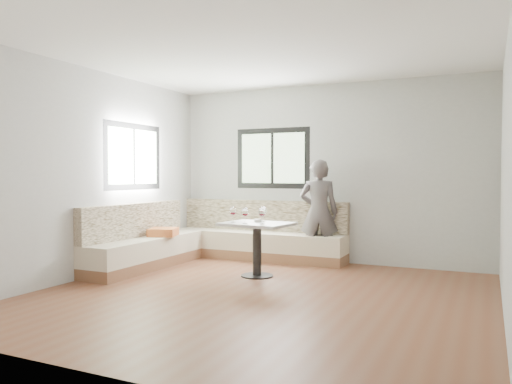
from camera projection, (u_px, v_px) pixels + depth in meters
room at (256, 172)px, 5.72m from camera, size 5.01×5.01×2.81m
banquette at (211, 241)px, 7.81m from camera, size 2.90×2.80×0.95m
table at (257, 236)px, 6.74m from camera, size 0.96×0.78×0.73m
person at (319, 212)px, 7.62m from camera, size 0.66×0.51×1.61m
olive_ramekin at (258, 220)px, 6.82m from camera, size 0.10×0.10×0.04m
wine_glass_a at (233, 211)px, 6.76m from camera, size 0.10×0.10×0.21m
wine_glass_b at (245, 213)px, 6.55m from camera, size 0.10×0.10×0.21m
wine_glass_c at (262, 213)px, 6.52m from camera, size 0.10×0.10×0.21m
wine_glass_d at (263, 211)px, 6.80m from camera, size 0.10×0.10×0.21m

